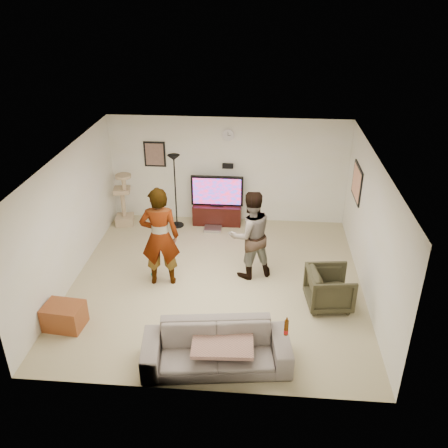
# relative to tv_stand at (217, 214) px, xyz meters

# --- Properties ---
(floor) EXTENTS (5.50, 5.50, 0.02)m
(floor) POSITION_rel_tv_stand_xyz_m (0.23, -2.50, -0.25)
(floor) COLOR #C2B693
(floor) RESTS_ON ground
(ceiling) EXTENTS (5.50, 5.50, 0.02)m
(ceiling) POSITION_rel_tv_stand_xyz_m (0.23, -2.50, 2.27)
(ceiling) COLOR white
(ceiling) RESTS_ON wall_back
(wall_back) EXTENTS (5.50, 0.04, 2.50)m
(wall_back) POSITION_rel_tv_stand_xyz_m (0.23, 0.25, 1.01)
(wall_back) COLOR #EFECCD
(wall_back) RESTS_ON floor
(wall_front) EXTENTS (5.50, 0.04, 2.50)m
(wall_front) POSITION_rel_tv_stand_xyz_m (0.23, -5.25, 1.01)
(wall_front) COLOR #EFECCD
(wall_front) RESTS_ON floor
(wall_left) EXTENTS (0.04, 5.50, 2.50)m
(wall_left) POSITION_rel_tv_stand_xyz_m (-2.52, -2.50, 1.01)
(wall_left) COLOR #EFECCD
(wall_left) RESTS_ON floor
(wall_right) EXTENTS (0.04, 5.50, 2.50)m
(wall_right) POSITION_rel_tv_stand_xyz_m (2.98, -2.50, 1.01)
(wall_right) COLOR #EFECCD
(wall_right) RESTS_ON floor
(wall_clock) EXTENTS (0.26, 0.04, 0.26)m
(wall_clock) POSITION_rel_tv_stand_xyz_m (0.23, 0.22, 1.86)
(wall_clock) COLOR silver
(wall_clock) RESTS_ON wall_back
(wall_speaker) EXTENTS (0.25, 0.10, 0.10)m
(wall_speaker) POSITION_rel_tv_stand_xyz_m (0.23, 0.19, 1.14)
(wall_speaker) COLOR black
(wall_speaker) RESTS_ON wall_back
(picture_back) EXTENTS (0.42, 0.03, 0.52)m
(picture_back) POSITION_rel_tv_stand_xyz_m (-1.47, 0.23, 1.36)
(picture_back) COLOR brown
(picture_back) RESTS_ON wall_back
(picture_right) EXTENTS (0.03, 0.78, 0.62)m
(picture_right) POSITION_rel_tv_stand_xyz_m (2.96, -0.90, 1.26)
(picture_right) COLOR #F29977
(picture_right) RESTS_ON wall_right
(tv_stand) EXTENTS (1.13, 0.45, 0.47)m
(tv_stand) POSITION_rel_tv_stand_xyz_m (0.00, 0.00, 0.00)
(tv_stand) COLOR black
(tv_stand) RESTS_ON floor
(console_box) EXTENTS (0.40, 0.30, 0.07)m
(console_box) POSITION_rel_tv_stand_xyz_m (-0.07, -0.40, -0.20)
(console_box) COLOR #B2B2BD
(console_box) RESTS_ON floor
(tv) EXTENTS (1.21, 0.08, 0.72)m
(tv) POSITION_rel_tv_stand_xyz_m (-0.00, 0.00, 0.59)
(tv) COLOR black
(tv) RESTS_ON tv_stand
(tv_screen) EXTENTS (1.11, 0.01, 0.63)m
(tv_screen) POSITION_rel_tv_stand_xyz_m (-0.00, -0.04, 0.59)
(tv_screen) COLOR blue
(tv_screen) RESTS_ON tv
(floor_lamp) EXTENTS (0.32, 0.32, 1.74)m
(floor_lamp) POSITION_rel_tv_stand_xyz_m (-0.94, -0.22, 0.63)
(floor_lamp) COLOR black
(floor_lamp) RESTS_ON floor
(cat_tree) EXTENTS (0.47, 0.47, 1.27)m
(cat_tree) POSITION_rel_tv_stand_xyz_m (-2.19, -0.23, 0.40)
(cat_tree) COLOR tan
(cat_tree) RESTS_ON floor
(person_left) EXTENTS (0.77, 0.56, 1.96)m
(person_left) POSITION_rel_tv_stand_xyz_m (-0.81, -2.58, 0.74)
(person_left) COLOR silver
(person_left) RESTS_ON floor
(person_right) EXTENTS (1.05, 0.95, 1.77)m
(person_right) POSITION_rel_tv_stand_xyz_m (0.85, -2.19, 0.65)
(person_right) COLOR navy
(person_right) RESTS_ON floor
(sofa) EXTENTS (2.28, 1.13, 0.64)m
(sofa) POSITION_rel_tv_stand_xyz_m (0.44, -4.71, 0.08)
(sofa) COLOR slate
(sofa) RESTS_ON floor
(throw_blanket) EXTENTS (0.93, 0.74, 0.06)m
(throw_blanket) POSITION_rel_tv_stand_xyz_m (0.54, -4.71, 0.20)
(throw_blanket) COLOR tan
(throw_blanket) RESTS_ON sofa
(beer_bottle) EXTENTS (0.06, 0.06, 0.25)m
(beer_bottle) POSITION_rel_tv_stand_xyz_m (1.45, -4.71, 0.53)
(beer_bottle) COLOR #522906
(beer_bottle) RESTS_ON sofa
(armchair) EXTENTS (0.86, 0.84, 0.71)m
(armchair) POSITION_rel_tv_stand_xyz_m (2.28, -3.07, 0.12)
(armchair) COLOR #333120
(armchair) RESTS_ON floor
(side_table) EXTENTS (0.68, 0.53, 0.42)m
(side_table) POSITION_rel_tv_stand_xyz_m (-2.17, -4.04, -0.02)
(side_table) COLOR brown
(side_table) RESTS_ON floor
(toy_ball) EXTENTS (0.08, 0.08, 0.08)m
(toy_ball) POSITION_rel_tv_stand_xyz_m (-1.04, -2.41, -0.19)
(toy_ball) COLOR #128276
(toy_ball) RESTS_ON floor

